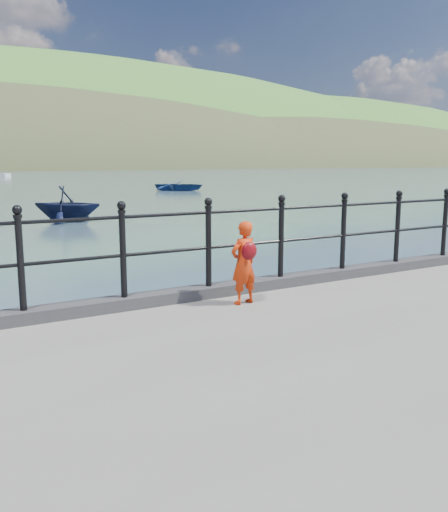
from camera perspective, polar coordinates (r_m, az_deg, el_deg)
ground at (r=7.58m, az=-6.20°, el=-11.94°), size 600.00×600.00×0.00m
kerb at (r=7.12m, az=-5.87°, el=-4.28°), size 60.00×0.30×0.15m
railing at (r=6.97m, az=-5.98°, el=1.69°), size 18.11×0.11×1.20m
far_shore at (r=250.57m, az=-20.76°, el=3.53°), size 830.00×200.00×156.00m
child at (r=6.92m, az=2.10°, el=-0.67°), size 0.43×0.34×1.07m
launch_blue at (r=52.37m, az=-4.69°, el=7.41°), size 5.63×5.75×0.97m
launch_navy at (r=26.42m, az=-16.22°, el=5.30°), size 4.21×4.15×1.68m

